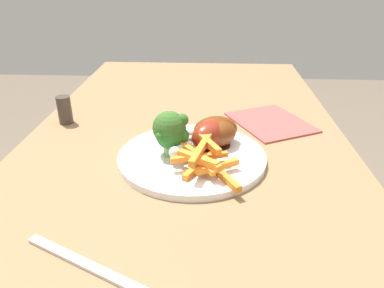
# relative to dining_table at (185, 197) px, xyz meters

# --- Properties ---
(dining_table) EXTENTS (1.28, 0.64, 0.74)m
(dining_table) POSITION_rel_dining_table_xyz_m (0.00, 0.00, 0.00)
(dining_table) COLOR #8E6B47
(dining_table) RESTS_ON ground_plane
(dinner_plate) EXTENTS (0.26, 0.26, 0.01)m
(dinner_plate) POSITION_rel_dining_table_xyz_m (-0.05, -0.02, 0.12)
(dinner_plate) COLOR white
(dinner_plate) RESTS_ON dining_table
(broccoli_floret_front) EXTENTS (0.06, 0.06, 0.08)m
(broccoli_floret_front) POSITION_rel_dining_table_xyz_m (-0.04, 0.02, 0.17)
(broccoli_floret_front) COLOR #83AD5B
(broccoli_floret_front) RESTS_ON dinner_plate
(broccoli_floret_middle) EXTENTS (0.05, 0.06, 0.06)m
(broccoli_floret_middle) POSITION_rel_dining_table_xyz_m (-0.05, 0.02, 0.16)
(broccoli_floret_middle) COLOR #76B25F
(broccoli_floret_middle) RESTS_ON dinner_plate
(carrot_fries_pile) EXTENTS (0.14, 0.13, 0.04)m
(carrot_fries_pile) POSITION_rel_dining_table_xyz_m (-0.10, -0.04, 0.14)
(carrot_fries_pile) COLOR orange
(carrot_fries_pile) RESTS_ON dinner_plate
(chicken_drumstick_near) EXTENTS (0.08, 0.12, 0.05)m
(chicken_drumstick_near) POSITION_rel_dining_table_xyz_m (-0.01, -0.06, 0.15)
(chicken_drumstick_near) COLOR #4E200C
(chicken_drumstick_near) RESTS_ON dinner_plate
(chicken_drumstick_far) EXTENTS (0.07, 0.13, 0.05)m
(chicken_drumstick_far) POSITION_rel_dining_table_xyz_m (0.00, -0.05, 0.15)
(chicken_drumstick_far) COLOR #4D1D09
(chicken_drumstick_far) RESTS_ON dinner_plate
(chicken_drumstick_extra) EXTENTS (0.12, 0.11, 0.05)m
(chicken_drumstick_extra) POSITION_rel_dining_table_xyz_m (-0.02, -0.05, 0.15)
(chicken_drumstick_extra) COLOR #5F180D
(chicken_drumstick_extra) RESTS_ON dinner_plate
(fork) EXTENTS (0.10, 0.18, 0.00)m
(fork) POSITION_rel_dining_table_xyz_m (-0.31, 0.09, 0.12)
(fork) COLOR silver
(fork) RESTS_ON dining_table
(napkin) EXTENTS (0.21, 0.20, 0.00)m
(napkin) POSITION_rel_dining_table_xyz_m (0.13, -0.18, 0.12)
(napkin) COLOR #B74C47
(napkin) RESTS_ON dining_table
(pepper_shaker) EXTENTS (0.03, 0.03, 0.06)m
(pepper_shaker) POSITION_rel_dining_table_xyz_m (0.11, 0.27, 0.14)
(pepper_shaker) COLOR #423833
(pepper_shaker) RESTS_ON dining_table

